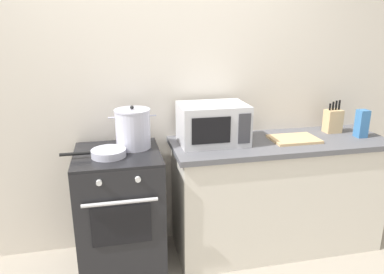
{
  "coord_description": "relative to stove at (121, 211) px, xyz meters",
  "views": [
    {
      "loc": [
        -0.35,
        -1.85,
        1.77
      ],
      "look_at": [
        0.19,
        0.6,
        1.0
      ],
      "focal_mm": 33.89,
      "sensor_mm": 36.0,
      "label": 1
    }
  ],
  "objects": [
    {
      "name": "knife_block",
      "position": [
        1.77,
        0.14,
        0.56
      ],
      "size": [
        0.13,
        0.1,
        0.27
      ],
      "color": "tan",
      "rests_on": "countertop_right"
    },
    {
      "name": "microwave",
      "position": [
        0.71,
        0.08,
        0.61
      ],
      "size": [
        0.5,
        0.37,
        0.3
      ],
      "color": "silver",
      "rests_on": "countertop_right"
    },
    {
      "name": "lower_cabinet_right",
      "position": [
        1.25,
        0.02,
        -0.02
      ],
      "size": [
        1.64,
        0.56,
        0.88
      ],
      "primitive_type": "cube",
      "color": "beige",
      "rests_on": "ground_plane"
    },
    {
      "name": "back_wall",
      "position": [
        0.65,
        0.37,
        0.79
      ],
      "size": [
        4.4,
        0.1,
        2.5
      ],
      "primitive_type": "cube",
      "color": "silver",
      "rests_on": "ground_plane"
    },
    {
      "name": "pasta_box",
      "position": [
        1.91,
        -0.03,
        0.57
      ],
      "size": [
        0.08,
        0.08,
        0.22
      ],
      "primitive_type": "cube",
      "color": "teal",
      "rests_on": "countertop_right"
    },
    {
      "name": "stock_pot",
      "position": [
        0.12,
        0.09,
        0.6
      ],
      "size": [
        0.34,
        0.26,
        0.31
      ],
      "color": "silver",
      "rests_on": "stove"
    },
    {
      "name": "cutting_board",
      "position": [
        1.35,
        0.0,
        0.47
      ],
      "size": [
        0.36,
        0.26,
        0.02
      ],
      "primitive_type": "cube",
      "color": "tan",
      "rests_on": "countertop_right"
    },
    {
      "name": "stove",
      "position": [
        0.0,
        0.0,
        0.0
      ],
      "size": [
        0.6,
        0.64,
        0.92
      ],
      "color": "black",
      "rests_on": "ground_plane"
    },
    {
      "name": "frying_pan",
      "position": [
        -0.06,
        -0.06,
        0.48
      ],
      "size": [
        0.44,
        0.24,
        0.05
      ],
      "color": "silver",
      "rests_on": "stove"
    },
    {
      "name": "countertop_right",
      "position": [
        1.25,
        0.02,
        0.44
      ],
      "size": [
        1.7,
        0.6,
        0.04
      ],
      "primitive_type": "cube",
      "color": "#59595E",
      "rests_on": "lower_cabinet_right"
    }
  ]
}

